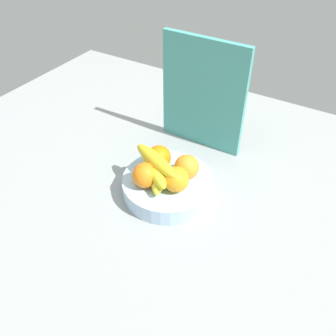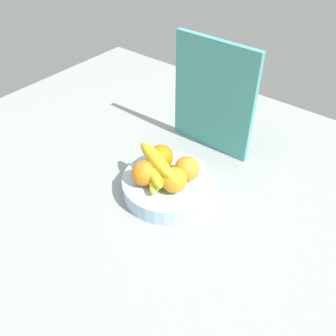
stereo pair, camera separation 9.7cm
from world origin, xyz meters
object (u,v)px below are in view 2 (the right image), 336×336
object	(u,v)px
orange_front_left	(187,169)
orange_front_right	(161,157)
cutting_board	(213,97)
fruit_bowl	(168,185)
orange_center	(144,173)
banana_bunch	(156,166)
orange_back_left	(174,180)

from	to	relation	value
orange_front_left	orange_front_right	bearing A→B (deg)	-177.51
orange_front_right	cutting_board	distance (cm)	25.42
orange_front_right	cutting_board	bearing A→B (deg)	86.40
fruit_bowl	orange_center	bearing A→B (deg)	-127.24
orange_front_left	cutting_board	bearing A→B (deg)	107.74
orange_front_left	cutting_board	xyz separation A→B (cm)	(-7.41, 23.17, 9.42)
banana_bunch	cutting_board	distance (cm)	29.61
fruit_bowl	orange_center	world-z (taller)	orange_center
banana_bunch	cutting_board	size ratio (longest dim) A/B	0.48
fruit_bowl	orange_front_left	distance (cm)	8.05
cutting_board	banana_bunch	bearing A→B (deg)	-88.11
fruit_bowl	orange_front_left	bearing A→B (deg)	41.90
fruit_bowl	banana_bunch	bearing A→B (deg)	-151.17
fruit_bowl	cutting_board	xyz separation A→B (cm)	(-3.47, 26.71, 15.48)
banana_bunch	fruit_bowl	bearing A→B (deg)	28.83
fruit_bowl	banana_bunch	distance (cm)	7.47
fruit_bowl	orange_back_left	size ratio (longest dim) A/B	3.68
orange_center	banana_bunch	bearing A→B (deg)	72.39
fruit_bowl	orange_back_left	bearing A→B (deg)	-31.40
orange_back_left	cutting_board	world-z (taller)	cutting_board
fruit_bowl	banana_bunch	xyz separation A→B (cm)	(-2.85, -1.57, 6.72)
orange_front_left	orange_back_left	xyz separation A→B (cm)	(0.02, -5.96, 0.00)
orange_front_left	orange_back_left	size ratio (longest dim) A/B	1.00
fruit_bowl	orange_center	distance (cm)	9.01
orange_center	orange_back_left	bearing A→B (deg)	19.83
orange_front_left	banana_bunch	bearing A→B (deg)	-143.06
orange_center	banana_bunch	size ratio (longest dim) A/B	0.41
orange_center	orange_back_left	xyz separation A→B (cm)	(8.00, 2.89, 0.00)
orange_front_left	orange_center	size ratio (longest dim) A/B	1.00
orange_front_left	fruit_bowl	bearing A→B (deg)	-138.10
orange_front_left	orange_back_left	world-z (taller)	same
orange_back_left	cutting_board	size ratio (longest dim) A/B	0.20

